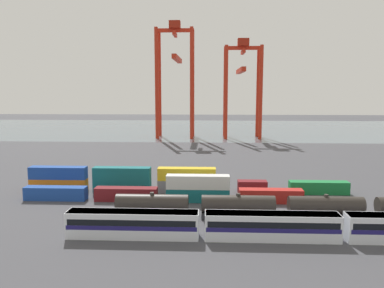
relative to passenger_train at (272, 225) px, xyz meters
name	(u,v)px	position (x,y,z in m)	size (l,w,h in m)	color
ground_plane	(214,161)	(-7.77, 61.59, -2.14)	(420.00, 420.00, 0.00)	#424247
harbour_water	(212,129)	(-7.77, 156.34, -2.14)	(400.00, 110.00, 0.01)	slate
passenger_train	(272,225)	(0.00, 0.00, 0.00)	(59.64, 3.14, 3.90)	silver
freight_tank_row	(282,207)	(3.03, 8.94, -0.10)	(55.59, 2.87, 4.33)	#232326
shipping_container_0	(56,193)	(-39.11, 18.51, -0.84)	(12.10, 2.44, 2.60)	#1C4299
shipping_container_1	(126,194)	(-25.17, 18.51, -0.84)	(12.10, 2.44, 2.60)	maroon
shipping_container_2	(198,195)	(-11.23, 18.51, -0.84)	(12.10, 2.44, 2.60)	#146066
shipping_container_3	(198,182)	(-11.23, 18.51, 1.76)	(12.10, 2.44, 2.60)	silver
shipping_container_4	(271,196)	(2.72, 18.51, -0.84)	(12.10, 2.44, 2.60)	#AD211C
shipping_container_5	(59,185)	(-41.18, 25.30, -0.84)	(12.10, 2.44, 2.60)	orange
shipping_container_6	(58,173)	(-41.18, 25.30, 1.76)	(12.10, 2.44, 2.60)	#1C4299
shipping_container_7	(122,185)	(-27.47, 25.30, -0.84)	(12.10, 2.44, 2.60)	#146066
shipping_container_8	(122,173)	(-27.47, 25.30, 1.76)	(12.10, 2.44, 2.60)	#146066
shipping_container_9	(187,186)	(-13.77, 25.30, -0.84)	(12.10, 2.44, 2.60)	slate
shipping_container_10	(187,174)	(-13.77, 25.30, 1.76)	(12.10, 2.44, 2.60)	gold
shipping_container_11	(252,187)	(-0.06, 25.30, -0.84)	(6.04, 2.44, 2.60)	maroon
shipping_container_12	(319,188)	(13.64, 25.30, -0.84)	(12.10, 2.44, 2.60)	#197538
gantry_crane_west	(176,69)	(-24.33, 120.70, 27.93)	(16.64, 34.84, 50.54)	red
gantry_crane_central	(242,79)	(5.24, 120.91, 23.77)	(16.36, 34.73, 42.99)	red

